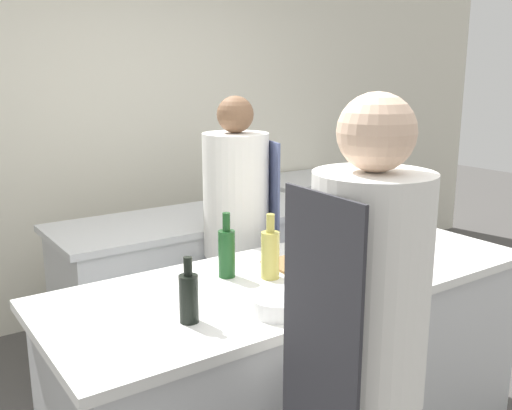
{
  "coord_description": "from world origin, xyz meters",
  "views": [
    {
      "loc": [
        -1.53,
        -1.86,
        1.77
      ],
      "look_at": [
        0.0,
        0.35,
        1.14
      ],
      "focal_mm": 40.0,
      "sensor_mm": 36.0,
      "label": 1
    }
  ],
  "objects_px": {
    "bowl_prep_small": "(337,284)",
    "bottle_olive_oil": "(227,252)",
    "chef_at_stove": "(237,243)",
    "bottle_wine": "(270,253)",
    "bowl_mixing_large": "(279,304)",
    "bowl_ceramic_blue": "(390,235)",
    "chef_at_prep_near": "(364,374)",
    "bottle_vinegar": "(189,296)",
    "stockpot": "(242,186)",
    "oven_range": "(305,230)"
  },
  "relations": [
    {
      "from": "bowl_prep_small",
      "to": "bottle_olive_oil",
      "type": "bearing_deg",
      "value": 123.46
    },
    {
      "from": "oven_range",
      "to": "bottle_wine",
      "type": "distance_m",
      "value": 2.44
    },
    {
      "from": "chef_at_stove",
      "to": "bottle_wine",
      "type": "height_order",
      "value": "chef_at_stove"
    },
    {
      "from": "bottle_wine",
      "to": "chef_at_prep_near",
      "type": "bearing_deg",
      "value": -105.22
    },
    {
      "from": "bottle_wine",
      "to": "bowl_ceramic_blue",
      "type": "relative_size",
      "value": 1.71
    },
    {
      "from": "bottle_olive_oil",
      "to": "chef_at_prep_near",
      "type": "bearing_deg",
      "value": -94.22
    },
    {
      "from": "chef_at_prep_near",
      "to": "bottle_vinegar",
      "type": "relative_size",
      "value": 7.02
    },
    {
      "from": "chef_at_prep_near",
      "to": "bottle_wine",
      "type": "xyz_separation_m",
      "value": [
        0.21,
        0.79,
        0.14
      ]
    },
    {
      "from": "chef_at_prep_near",
      "to": "bowl_mixing_large",
      "type": "height_order",
      "value": "chef_at_prep_near"
    },
    {
      "from": "chef_at_prep_near",
      "to": "bottle_olive_oil",
      "type": "height_order",
      "value": "chef_at_prep_near"
    },
    {
      "from": "bottle_wine",
      "to": "bowl_prep_small",
      "type": "distance_m",
      "value": 0.33
    },
    {
      "from": "chef_at_prep_near",
      "to": "chef_at_stove",
      "type": "height_order",
      "value": "chef_at_prep_near"
    },
    {
      "from": "chef_at_stove",
      "to": "bowl_mixing_large",
      "type": "bearing_deg",
      "value": -9.73
    },
    {
      "from": "chef_at_prep_near",
      "to": "bowl_ceramic_blue",
      "type": "relative_size",
      "value": 10.2
    },
    {
      "from": "bottle_vinegar",
      "to": "bottle_wine",
      "type": "relative_size",
      "value": 0.85
    },
    {
      "from": "bowl_mixing_large",
      "to": "bowl_ceramic_blue",
      "type": "xyz_separation_m",
      "value": [
        1.05,
        0.4,
        -0.0
      ]
    },
    {
      "from": "oven_range",
      "to": "chef_at_prep_near",
      "type": "height_order",
      "value": "chef_at_prep_near"
    },
    {
      "from": "bottle_olive_oil",
      "to": "bowl_mixing_large",
      "type": "height_order",
      "value": "bottle_olive_oil"
    },
    {
      "from": "oven_range",
      "to": "bottle_vinegar",
      "type": "xyz_separation_m",
      "value": [
        -2.14,
        -1.92,
        0.54
      ]
    },
    {
      "from": "bowl_prep_small",
      "to": "bowl_mixing_large",
      "type": "bearing_deg",
      "value": -175.74
    },
    {
      "from": "chef_at_prep_near",
      "to": "bowl_ceramic_blue",
      "type": "xyz_separation_m",
      "value": [
        1.07,
        0.88,
        0.06
      ]
    },
    {
      "from": "oven_range",
      "to": "stockpot",
      "type": "xyz_separation_m",
      "value": [
        -0.91,
        -0.4,
        0.55
      ]
    },
    {
      "from": "bottle_wine",
      "to": "bowl_prep_small",
      "type": "bearing_deg",
      "value": -66.7
    },
    {
      "from": "bowl_mixing_large",
      "to": "bowl_ceramic_blue",
      "type": "distance_m",
      "value": 1.12
    },
    {
      "from": "bowl_prep_small",
      "to": "chef_at_stove",
      "type": "bearing_deg",
      "value": 80.73
    },
    {
      "from": "oven_range",
      "to": "chef_at_stove",
      "type": "bearing_deg",
      "value": -143.17
    },
    {
      "from": "oven_range",
      "to": "bowl_mixing_large",
      "type": "xyz_separation_m",
      "value": [
        -1.82,
        -2.04,
        0.47
      ]
    },
    {
      "from": "bowl_mixing_large",
      "to": "bottle_wine",
      "type": "bearing_deg",
      "value": 59.22
    },
    {
      "from": "chef_at_stove",
      "to": "oven_range",
      "type": "bearing_deg",
      "value": 141.88
    },
    {
      "from": "oven_range",
      "to": "chef_at_prep_near",
      "type": "distance_m",
      "value": 3.14
    },
    {
      "from": "bowl_prep_small",
      "to": "bottle_vinegar",
      "type": "bearing_deg",
      "value": 171.71
    },
    {
      "from": "bottle_vinegar",
      "to": "bowl_mixing_large",
      "type": "xyz_separation_m",
      "value": [
        0.32,
        -0.12,
        -0.06
      ]
    },
    {
      "from": "chef_at_prep_near",
      "to": "bottle_wine",
      "type": "distance_m",
      "value": 0.83
    },
    {
      "from": "bottle_wine",
      "to": "stockpot",
      "type": "bearing_deg",
      "value": 61.35
    },
    {
      "from": "oven_range",
      "to": "bowl_ceramic_blue",
      "type": "height_order",
      "value": "bowl_ceramic_blue"
    },
    {
      "from": "bottle_olive_oil",
      "to": "bottle_vinegar",
      "type": "bearing_deg",
      "value": -138.26
    },
    {
      "from": "chef_at_prep_near",
      "to": "bowl_prep_small",
      "type": "xyz_separation_m",
      "value": [
        0.34,
        0.5,
        0.06
      ]
    },
    {
      "from": "oven_range",
      "to": "bottle_vinegar",
      "type": "distance_m",
      "value": 2.92
    },
    {
      "from": "bottle_wine",
      "to": "bowl_ceramic_blue",
      "type": "xyz_separation_m",
      "value": [
        0.86,
        0.09,
        -0.08
      ]
    },
    {
      "from": "chef_at_stove",
      "to": "bowl_prep_small",
      "type": "bearing_deg",
      "value": 5.78
    },
    {
      "from": "bowl_mixing_large",
      "to": "bowl_ceramic_blue",
      "type": "bearing_deg",
      "value": 21.05
    },
    {
      "from": "oven_range",
      "to": "bowl_mixing_large",
      "type": "bearing_deg",
      "value": -131.75
    },
    {
      "from": "chef_at_prep_near",
      "to": "bottle_olive_oil",
      "type": "relative_size",
      "value": 5.94
    },
    {
      "from": "bowl_prep_small",
      "to": "oven_range",
      "type": "bearing_deg",
      "value": 53.2
    },
    {
      "from": "bottle_olive_oil",
      "to": "bowl_prep_small",
      "type": "distance_m",
      "value": 0.5
    },
    {
      "from": "chef_at_prep_near",
      "to": "stockpot",
      "type": "xyz_separation_m",
      "value": [
        0.94,
        2.11,
        0.14
      ]
    },
    {
      "from": "oven_range",
      "to": "bowl_prep_small",
      "type": "xyz_separation_m",
      "value": [
        -1.51,
        -2.01,
        0.47
      ]
    },
    {
      "from": "stockpot",
      "to": "bowl_mixing_large",
      "type": "bearing_deg",
      "value": -119.07
    },
    {
      "from": "oven_range",
      "to": "stockpot",
      "type": "relative_size",
      "value": 3.41
    },
    {
      "from": "chef_at_stove",
      "to": "bottle_wine",
      "type": "bearing_deg",
      "value": -6.9
    }
  ]
}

